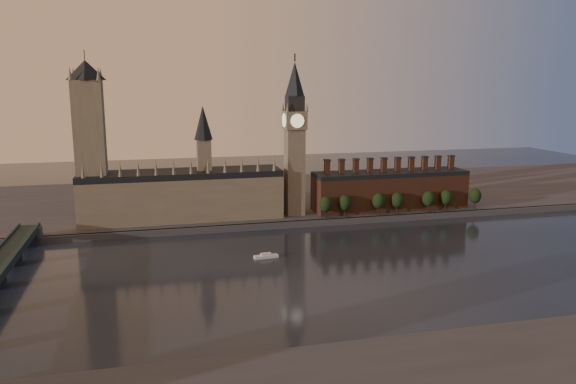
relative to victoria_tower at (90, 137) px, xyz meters
name	(u,v)px	position (x,y,z in m)	size (l,w,h in m)	color
ground	(331,273)	(120.00, -115.00, -59.09)	(900.00, 900.00, 0.00)	black
north_bank	(261,198)	(120.00, 63.04, -57.09)	(900.00, 182.00, 4.00)	#45454A
palace_of_westminster	(183,192)	(55.59, -0.09, -37.46)	(130.00, 30.30, 74.00)	#7C7158
victoria_tower	(90,137)	(0.00, 0.00, 0.00)	(24.00, 24.00, 108.00)	#7C7158
big_ben	(295,137)	(130.00, -5.00, -2.26)	(15.00, 15.00, 107.00)	#7C7158
chimney_block	(390,190)	(200.00, -5.00, -41.27)	(110.00, 25.00, 37.00)	brown
embankment_tree_0	(326,204)	(147.06, -21.34, -45.62)	(8.60, 8.60, 14.88)	black
embankment_tree_1	(345,203)	(160.74, -20.63, -45.62)	(8.60, 8.60, 14.88)	black
embankment_tree_2	(379,201)	(185.17, -20.06, -45.62)	(8.60, 8.60, 14.88)	black
embankment_tree_3	(397,200)	(198.59, -20.69, -45.62)	(8.60, 8.60, 14.88)	black
embankment_tree_4	(428,199)	(221.80, -21.04, -45.62)	(8.60, 8.60, 14.88)	black
embankment_tree_5	(446,198)	(235.46, -20.79, -45.62)	(8.60, 8.60, 14.88)	black
embankment_tree_6	(475,196)	(258.70, -20.28, -45.62)	(8.60, 8.60, 14.88)	black
river_boat	(266,256)	(93.83, -83.65, -58.09)	(13.29, 4.66, 2.61)	silver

